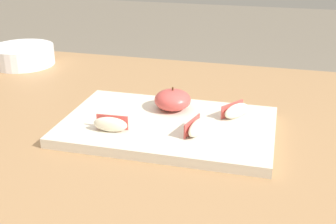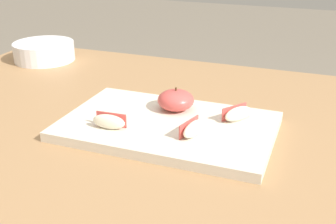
{
  "view_description": "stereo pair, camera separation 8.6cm",
  "coord_description": "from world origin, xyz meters",
  "px_view_note": "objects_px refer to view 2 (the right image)",
  "views": [
    {
      "loc": [
        0.2,
        -0.76,
        1.12
      ],
      "look_at": [
        -0.0,
        0.0,
        0.78
      ],
      "focal_mm": 45.9,
      "sensor_mm": 36.0,
      "label": 1
    },
    {
      "loc": [
        0.28,
        -0.73,
        1.12
      ],
      "look_at": [
        -0.0,
        0.0,
        0.78
      ],
      "focal_mm": 45.9,
      "sensor_mm": 36.0,
      "label": 2
    }
  ],
  "objects_px": {
    "cutting_board": "(168,125)",
    "ceramic_fruit_bowl": "(44,51)",
    "apple_half_skin_up": "(176,100)",
    "apple_wedge_middle": "(109,121)",
    "apple_wedge_front": "(238,114)",
    "apple_wedge_left": "(194,128)"
  },
  "relations": [
    {
      "from": "apple_wedge_left",
      "to": "apple_wedge_front",
      "type": "xyz_separation_m",
      "value": [
        0.06,
        0.1,
        0.0
      ]
    },
    {
      "from": "apple_wedge_front",
      "to": "cutting_board",
      "type": "bearing_deg",
      "value": -157.49
    },
    {
      "from": "apple_half_skin_up",
      "to": "apple_wedge_middle",
      "type": "relative_size",
      "value": 1.16
    },
    {
      "from": "cutting_board",
      "to": "apple_wedge_middle",
      "type": "height_order",
      "value": "apple_wedge_middle"
    },
    {
      "from": "apple_wedge_middle",
      "to": "apple_wedge_front",
      "type": "distance_m",
      "value": 0.26
    },
    {
      "from": "apple_wedge_middle",
      "to": "ceramic_fruit_bowl",
      "type": "bearing_deg",
      "value": 137.63
    },
    {
      "from": "cutting_board",
      "to": "apple_wedge_left",
      "type": "height_order",
      "value": "apple_wedge_left"
    },
    {
      "from": "ceramic_fruit_bowl",
      "to": "cutting_board",
      "type": "bearing_deg",
      "value": -31.58
    },
    {
      "from": "apple_half_skin_up",
      "to": "apple_wedge_left",
      "type": "bearing_deg",
      "value": -55.04
    },
    {
      "from": "apple_half_skin_up",
      "to": "ceramic_fruit_bowl",
      "type": "relative_size",
      "value": 0.43
    },
    {
      "from": "apple_wedge_front",
      "to": "apple_half_skin_up",
      "type": "bearing_deg",
      "value": 176.4
    },
    {
      "from": "apple_half_skin_up",
      "to": "ceramic_fruit_bowl",
      "type": "bearing_deg",
      "value": 153.29
    },
    {
      "from": "apple_wedge_middle",
      "to": "ceramic_fruit_bowl",
      "type": "xyz_separation_m",
      "value": [
        -0.44,
        0.4,
        -0.0
      ]
    },
    {
      "from": "apple_half_skin_up",
      "to": "apple_wedge_middle",
      "type": "distance_m",
      "value": 0.16
    },
    {
      "from": "cutting_board",
      "to": "apple_wedge_front",
      "type": "distance_m",
      "value": 0.14
    },
    {
      "from": "cutting_board",
      "to": "ceramic_fruit_bowl",
      "type": "relative_size",
      "value": 2.3
    },
    {
      "from": "apple_half_skin_up",
      "to": "ceramic_fruit_bowl",
      "type": "height_order",
      "value": "apple_half_skin_up"
    },
    {
      "from": "apple_wedge_middle",
      "to": "apple_half_skin_up",
      "type": "bearing_deg",
      "value": 56.72
    },
    {
      "from": "cutting_board",
      "to": "apple_wedge_front",
      "type": "xyz_separation_m",
      "value": [
        0.13,
        0.05,
        0.02
      ]
    },
    {
      "from": "apple_half_skin_up",
      "to": "apple_wedge_middle",
      "type": "height_order",
      "value": "apple_half_skin_up"
    },
    {
      "from": "apple_wedge_left",
      "to": "apple_wedge_middle",
      "type": "bearing_deg",
      "value": -170.04
    },
    {
      "from": "apple_half_skin_up",
      "to": "ceramic_fruit_bowl",
      "type": "xyz_separation_m",
      "value": [
        -0.53,
        0.27,
        -0.01
      ]
    }
  ]
}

